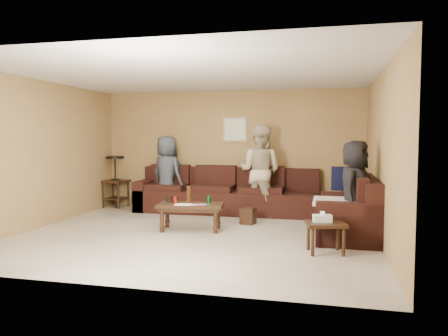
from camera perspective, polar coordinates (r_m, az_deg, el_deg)
name	(u,v)px	position (r m, az deg, el deg)	size (l,w,h in m)	color
room	(196,129)	(6.80, -3.72, 5.12)	(5.60, 5.50, 2.50)	#B3A997
sectional_sofa	(262,202)	(8.20, 4.93, -4.45)	(4.65, 2.90, 0.97)	black
coffee_table	(190,208)	(7.22, -4.41, -5.17)	(1.13, 0.68, 0.73)	black
end_table_left	(115,181)	(9.84, -13.99, -1.60)	(0.54, 0.54, 1.12)	black
side_table_right	(325,226)	(5.96, 13.06, -7.38)	(0.58, 0.51, 0.56)	black
waste_bin	(248,216)	(7.78, 3.16, -6.27)	(0.24, 0.24, 0.29)	black
wall_art	(235,129)	(9.18, 1.44, 5.08)	(0.52, 0.04, 0.52)	tan
person_left	(167,174)	(9.10, -7.47, -0.73)	(0.76, 0.50, 1.56)	#333A46
person_middle	(260,171)	(8.51, 4.73, -0.38)	(0.86, 0.67, 1.76)	#BAAB8A
person_right	(355,191)	(6.75, 16.68, -2.84)	(0.73, 0.47, 1.49)	black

